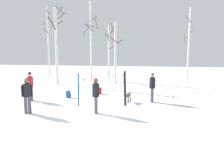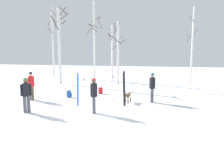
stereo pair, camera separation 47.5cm
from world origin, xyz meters
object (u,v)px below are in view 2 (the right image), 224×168
(person_0, at_px, (31,84))
(birch_tree_0, at_px, (53,41))
(person_2, at_px, (94,93))
(ski_poles_0, at_px, (84,90))
(ski_pair_planted_1, at_px, (124,89))
(birch_tree_4, at_px, (118,52))
(ski_pair_lying_1, at_px, (70,93))
(backpack_0, at_px, (100,91))
(dog, at_px, (128,96))
(birch_tree_3, at_px, (112,51))
(backpack_1, at_px, (69,94))
(water_bottle_0, at_px, (126,93))
(birch_tree_2, at_px, (94,40))
(birch_tree_5, at_px, (192,46))
(birch_tree_1, at_px, (60,44))
(ski_pair_planted_0, at_px, (78,89))
(ski_poles_1, at_px, (114,88))
(person_3, at_px, (152,86))
(person_1, at_px, (26,93))
(ski_pair_planted_2, at_px, (108,83))

(person_0, bearing_deg, birch_tree_0, 108.70)
(person_2, distance_m, ski_poles_0, 2.37)
(ski_pair_planted_1, height_order, birch_tree_4, birch_tree_4)
(ski_pair_planted_1, height_order, birch_tree_0, birch_tree_0)
(ski_pair_lying_1, distance_m, backpack_0, 2.19)
(dog, bearing_deg, birch_tree_3, 105.92)
(birch_tree_0, bearing_deg, backpack_1, -61.03)
(water_bottle_0, xyz_separation_m, birch_tree_0, (-9.46, 9.38, 3.80))
(water_bottle_0, bearing_deg, dog, -80.14)
(person_0, xyz_separation_m, birch_tree_2, (1.30, 9.85, 2.95))
(water_bottle_0, bearing_deg, backpack_1, -157.35)
(dog, bearing_deg, birch_tree_5, 59.80)
(birch_tree_1, bearing_deg, dog, -42.42)
(ski_pair_planted_0, height_order, birch_tree_1, birch_tree_1)
(dog, distance_m, birch_tree_1, 9.59)
(ski_pair_planted_0, distance_m, birch_tree_5, 11.66)
(ski_pair_planted_1, relative_size, birch_tree_3, 0.35)
(backpack_1, bearing_deg, ski_poles_1, -14.15)
(person_3, distance_m, birch_tree_3, 9.89)
(dog, bearing_deg, person_1, -146.41)
(person_3, distance_m, ski_pair_lying_1, 6.10)
(birch_tree_3, bearing_deg, dog, -74.08)
(water_bottle_0, xyz_separation_m, birch_tree_1, (-6.31, 3.90, 3.40))
(birch_tree_0, bearing_deg, birch_tree_3, -18.61)
(person_2, relative_size, birch_tree_1, 0.26)
(ski_pair_planted_0, bearing_deg, ski_pair_lying_1, 117.39)
(person_1, bearing_deg, ski_pair_lying_1, 87.72)
(person_1, xyz_separation_m, person_3, (5.92, 3.31, 0.00))
(ski_pair_lying_1, xyz_separation_m, birch_tree_2, (-0.15, 7.27, 3.92))
(backpack_0, relative_size, birch_tree_4, 0.08)
(person_2, distance_m, birch_tree_5, 12.04)
(ski_pair_planted_2, height_order, birch_tree_2, birch_tree_2)
(ski_poles_1, relative_size, birch_tree_5, 0.24)
(ski_pair_lying_1, relative_size, birch_tree_2, 0.25)
(ski_poles_1, relative_size, water_bottle_0, 6.55)
(person_3, xyz_separation_m, backpack_1, (-5.22, 0.48, -0.77))
(person_2, relative_size, backpack_0, 3.90)
(birch_tree_2, bearing_deg, person_0, -97.52)
(birch_tree_0, xyz_separation_m, birch_tree_2, (5.35, -2.12, 0.03))
(ski_pair_planted_1, xyz_separation_m, backpack_1, (-3.75, 1.59, -0.73))
(birch_tree_2, bearing_deg, ski_pair_planted_0, -79.82)
(ski_pair_planted_1, distance_m, water_bottle_0, 3.16)
(ski_poles_1, height_order, birch_tree_3, birch_tree_3)
(ski_pair_planted_1, distance_m, ski_pair_lying_1, 5.29)
(dog, distance_m, birch_tree_2, 11.06)
(birch_tree_0, bearing_deg, birch_tree_2, -21.64)
(backpack_0, xyz_separation_m, water_bottle_0, (1.78, -0.08, -0.10))
(person_2, xyz_separation_m, birch_tree_0, (-8.52, 14.12, 2.93))
(person_3, bearing_deg, person_2, -133.67)
(ski_poles_0, height_order, birch_tree_1, birch_tree_1)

